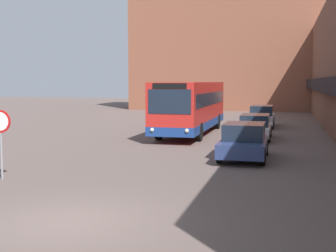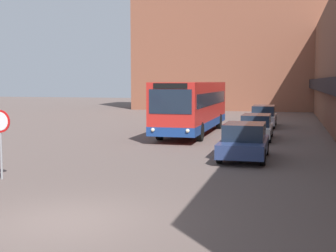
{
  "view_description": "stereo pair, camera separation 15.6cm",
  "coord_description": "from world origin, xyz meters",
  "px_view_note": "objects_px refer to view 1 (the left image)",
  "views": [
    {
      "loc": [
        4.86,
        -9.85,
        3.27
      ],
      "look_at": [
        0.25,
        8.48,
        1.47
      ],
      "focal_mm": 50.0,
      "sensor_mm": 36.0,
      "label": 1
    },
    {
      "loc": [
        5.01,
        -9.81,
        3.27
      ],
      "look_at": [
        0.25,
        8.48,
        1.47
      ],
      "focal_mm": 50.0,
      "sensor_mm": 36.0,
      "label": 2
    }
  ],
  "objects_px": {
    "stop_sign": "(0,129)",
    "parked_car_middle": "(255,127)",
    "city_bus": "(191,106)",
    "parked_car_front": "(244,141)",
    "parked_car_back": "(262,116)"
  },
  "relations": [
    {
      "from": "stop_sign",
      "to": "parked_car_middle",
      "type": "bearing_deg",
      "value": 60.83
    },
    {
      "from": "city_bus",
      "to": "parked_car_front",
      "type": "relative_size",
      "value": 2.71
    },
    {
      "from": "parked_car_front",
      "to": "parked_car_middle",
      "type": "bearing_deg",
      "value": 90.0
    },
    {
      "from": "city_bus",
      "to": "parked_car_middle",
      "type": "height_order",
      "value": "city_bus"
    },
    {
      "from": "parked_car_back",
      "to": "parked_car_middle",
      "type": "bearing_deg",
      "value": -90.0
    },
    {
      "from": "parked_car_back",
      "to": "stop_sign",
      "type": "relative_size",
      "value": 2.07
    },
    {
      "from": "parked_car_middle",
      "to": "stop_sign",
      "type": "distance_m",
      "value": 15.38
    },
    {
      "from": "parked_car_back",
      "to": "stop_sign",
      "type": "xyz_separation_m",
      "value": [
        -7.48,
        -21.03,
        0.93
      ]
    },
    {
      "from": "parked_car_front",
      "to": "parked_car_back",
      "type": "bearing_deg",
      "value": 90.0
    },
    {
      "from": "parked_car_front",
      "to": "parked_car_middle",
      "type": "xyz_separation_m",
      "value": [
        0.0,
        7.17,
        -0.05
      ]
    },
    {
      "from": "city_bus",
      "to": "parked_car_back",
      "type": "relative_size",
      "value": 2.38
    },
    {
      "from": "parked_car_middle",
      "to": "parked_car_back",
      "type": "relative_size",
      "value": 0.93
    },
    {
      "from": "city_bus",
      "to": "parked_car_front",
      "type": "xyz_separation_m",
      "value": [
        4.06,
        -8.91,
        -0.99
      ]
    },
    {
      "from": "city_bus",
      "to": "parked_car_front",
      "type": "bearing_deg",
      "value": -65.49
    },
    {
      "from": "city_bus",
      "to": "parked_car_back",
      "type": "xyz_separation_m",
      "value": [
        4.06,
        5.88,
        -0.98
      ]
    }
  ]
}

